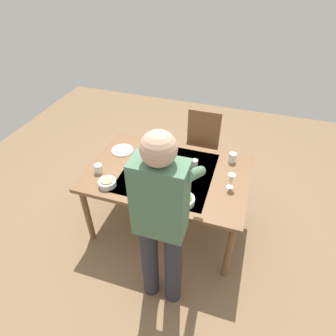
# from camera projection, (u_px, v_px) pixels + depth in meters

# --- Properties ---
(ground_plane) EXTENTS (6.00, 6.00, 0.00)m
(ground_plane) POSITION_uv_depth(u_px,v_px,m) (168.00, 222.00, 3.23)
(ground_plane) COLOR #846647
(dining_table) EXTENTS (1.54, 1.01, 0.74)m
(dining_table) POSITION_uv_depth(u_px,v_px,m) (168.00, 177.00, 2.81)
(dining_table) COLOR brown
(dining_table) RESTS_ON ground_plane
(chair_near) EXTENTS (0.40, 0.40, 0.91)m
(chair_near) POSITION_uv_depth(u_px,v_px,m) (201.00, 143.00, 3.52)
(chair_near) COLOR #523019
(chair_near) RESTS_ON ground_plane
(person_server) EXTENTS (0.42, 0.61, 1.69)m
(person_server) POSITION_uv_depth(u_px,v_px,m) (161.00, 219.00, 2.01)
(person_server) COLOR #2D2D38
(person_server) RESTS_ON ground_plane
(wine_bottle) EXTENTS (0.07, 0.07, 0.30)m
(wine_bottle) POSITION_uv_depth(u_px,v_px,m) (168.00, 162.00, 2.71)
(wine_bottle) COLOR black
(wine_bottle) RESTS_ON dining_table
(wine_glass_left) EXTENTS (0.07, 0.07, 0.15)m
(wine_glass_left) POSITION_uv_depth(u_px,v_px,m) (231.00, 179.00, 2.53)
(wine_glass_left) COLOR white
(wine_glass_left) RESTS_ON dining_table
(water_cup_near_left) EXTENTS (0.07, 0.07, 0.10)m
(water_cup_near_left) POSITION_uv_depth(u_px,v_px,m) (232.00, 158.00, 2.87)
(water_cup_near_left) COLOR silver
(water_cup_near_left) RESTS_ON dining_table
(water_cup_near_right) EXTENTS (0.07, 0.07, 0.09)m
(water_cup_near_right) POSITION_uv_depth(u_px,v_px,m) (194.00, 164.00, 2.79)
(water_cup_near_right) COLOR silver
(water_cup_near_right) RESTS_ON dining_table
(water_cup_far_left) EXTENTS (0.08, 0.08, 0.09)m
(water_cup_far_left) POSITION_uv_depth(u_px,v_px,m) (99.00, 169.00, 2.74)
(water_cup_far_left) COLOR silver
(water_cup_far_left) RESTS_ON dining_table
(serving_bowl_pasta) EXTENTS (0.30, 0.30, 0.07)m
(serving_bowl_pasta) POSITION_uv_depth(u_px,v_px,m) (140.00, 171.00, 2.73)
(serving_bowl_pasta) COLOR silver
(serving_bowl_pasta) RESTS_ON dining_table
(side_bowl_salad) EXTENTS (0.18, 0.18, 0.07)m
(side_bowl_salad) POSITION_uv_depth(u_px,v_px,m) (184.00, 200.00, 2.43)
(side_bowl_salad) COLOR silver
(side_bowl_salad) RESTS_ON dining_table
(side_bowl_bread) EXTENTS (0.16, 0.16, 0.07)m
(side_bowl_bread) POSITION_uv_depth(u_px,v_px,m) (107.00, 183.00, 2.60)
(side_bowl_bread) COLOR silver
(side_bowl_bread) RESTS_ON dining_table
(dinner_plate_near) EXTENTS (0.23, 0.23, 0.01)m
(dinner_plate_near) POSITION_uv_depth(u_px,v_px,m) (122.00, 150.00, 3.04)
(dinner_plate_near) COLOR silver
(dinner_plate_near) RESTS_ON dining_table
(table_knife) EXTENTS (0.08, 0.19, 0.00)m
(table_knife) POSITION_uv_depth(u_px,v_px,m) (148.00, 145.00, 3.12)
(table_knife) COLOR silver
(table_knife) RESTS_ON dining_table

